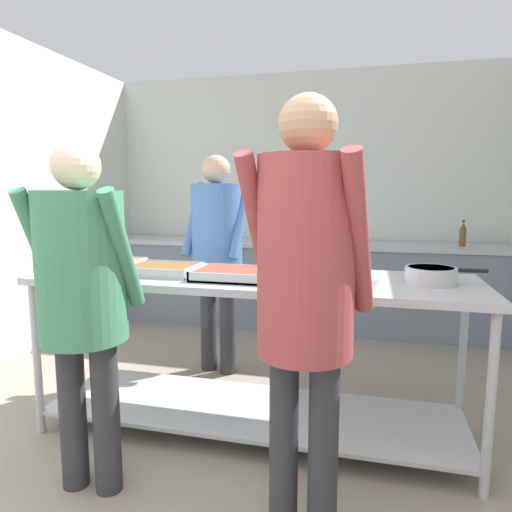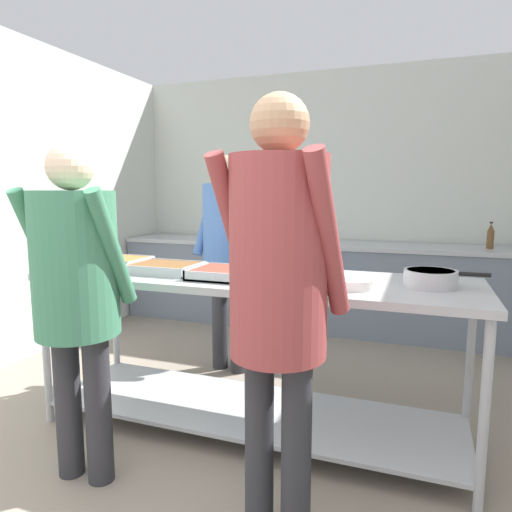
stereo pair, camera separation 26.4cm
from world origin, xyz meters
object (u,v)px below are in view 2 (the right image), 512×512
(serving_tray_vegetables, at_px, (236,274))
(guest_serving_right, at_px, (76,281))
(guest_serving_left, at_px, (278,280))
(serving_tray_roast, at_px, (115,262))
(water_bottle, at_px, (490,237))
(plate_stack, at_px, (353,283))
(cook_behind_counter, at_px, (228,241))
(serving_tray_greens, at_px, (165,268))
(broccoli_bowl, at_px, (317,266))
(sauce_pan, at_px, (431,278))

(serving_tray_vegetables, height_order, guest_serving_right, guest_serving_right)
(guest_serving_right, bearing_deg, guest_serving_left, -6.17)
(serving_tray_roast, relative_size, water_bottle, 1.68)
(plate_stack, distance_m, guest_serving_left, 0.72)
(serving_tray_vegetables, height_order, plate_stack, serving_tray_vegetables)
(serving_tray_roast, height_order, cook_behind_counter, cook_behind_counter)
(guest_serving_right, distance_m, water_bottle, 3.53)
(serving_tray_greens, xyz_separation_m, guest_serving_right, (-0.09, -0.64, 0.03))
(broccoli_bowl, relative_size, cook_behind_counter, 0.12)
(guest_serving_right, bearing_deg, broccoli_bowl, 45.66)
(guest_serving_right, distance_m, cook_behind_counter, 1.51)
(guest_serving_right, relative_size, water_bottle, 6.60)
(serving_tray_roast, relative_size, broccoli_bowl, 2.01)
(serving_tray_vegetables, xyz_separation_m, water_bottle, (1.52, 2.27, 0.05))
(serving_tray_greens, bearing_deg, serving_tray_roast, 167.13)
(serving_tray_greens, distance_m, cook_behind_counter, 0.87)
(broccoli_bowl, relative_size, guest_serving_left, 0.12)
(guest_serving_left, bearing_deg, serving_tray_vegetables, 123.34)
(serving_tray_vegetables, xyz_separation_m, plate_stack, (0.63, -0.01, -0.00))
(serving_tray_roast, xyz_separation_m, cook_behind_counter, (0.46, 0.77, 0.07))
(plate_stack, bearing_deg, guest_serving_left, -103.95)
(sauce_pan, xyz_separation_m, cook_behind_counter, (-1.43, 0.78, 0.05))
(guest_serving_right, bearing_deg, serving_tray_vegetables, 47.14)
(guest_serving_left, bearing_deg, serving_tray_greens, 141.22)
(broccoli_bowl, bearing_deg, guest_serving_left, -85.10)
(guest_serving_right, height_order, water_bottle, guest_serving_right)
(sauce_pan, bearing_deg, serving_tray_vegetables, -172.81)
(serving_tray_greens, bearing_deg, sauce_pan, 3.26)
(serving_tray_roast, xyz_separation_m, sauce_pan, (1.89, -0.02, 0.02))
(serving_tray_roast, bearing_deg, cook_behind_counter, 59.06)
(guest_serving_left, height_order, guest_serving_right, guest_serving_left)
(broccoli_bowl, distance_m, water_bottle, 2.23)
(cook_behind_counter, xyz_separation_m, water_bottle, (1.96, 1.36, -0.02))
(serving_tray_vegetables, relative_size, water_bottle, 1.95)
(serving_tray_roast, relative_size, guest_serving_left, 0.24)
(serving_tray_vegetables, bearing_deg, sauce_pan, 7.19)
(plate_stack, xyz_separation_m, guest_serving_left, (-0.17, -0.69, 0.13))
(serving_tray_roast, relative_size, serving_tray_greens, 1.05)
(broccoli_bowl, distance_m, guest_serving_right, 1.32)
(serving_tray_vegetables, height_order, sauce_pan, sauce_pan)
(serving_tray_vegetables, xyz_separation_m, broccoli_bowl, (0.37, 0.35, 0.01))
(sauce_pan, bearing_deg, cook_behind_counter, 151.41)
(serving_tray_roast, distance_m, serving_tray_greens, 0.44)
(guest_serving_left, height_order, water_bottle, guest_serving_left)
(guest_serving_left, xyz_separation_m, water_bottle, (1.05, 2.97, -0.07))
(guest_serving_left, bearing_deg, serving_tray_roast, 148.18)
(plate_stack, height_order, guest_serving_right, guest_serving_right)
(broccoli_bowl, height_order, plate_stack, broccoli_bowl)
(serving_tray_vegetables, bearing_deg, guest_serving_right, -132.86)
(serving_tray_roast, height_order, broccoli_bowl, broccoli_bowl)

